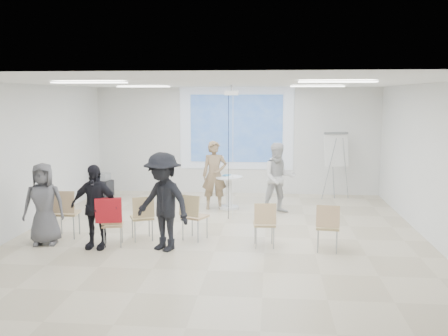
# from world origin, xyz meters

# --- Properties ---
(floor) EXTENTS (8.00, 9.00, 0.10)m
(floor) POSITION_xyz_m (0.00, 0.00, -0.05)
(floor) COLOR beige
(floor) RESTS_ON ground
(ceiling) EXTENTS (8.00, 9.00, 0.10)m
(ceiling) POSITION_xyz_m (0.00, 0.00, 3.05)
(ceiling) COLOR white
(ceiling) RESTS_ON wall_back
(wall_back) EXTENTS (8.00, 0.10, 3.00)m
(wall_back) POSITION_xyz_m (0.00, 4.55, 1.50)
(wall_back) COLOR silver
(wall_back) RESTS_ON floor
(wall_left) EXTENTS (0.10, 9.00, 3.00)m
(wall_left) POSITION_xyz_m (-4.05, 0.00, 1.50)
(wall_left) COLOR silver
(wall_left) RESTS_ON floor
(wall_right) EXTENTS (0.10, 9.00, 3.00)m
(wall_right) POSITION_xyz_m (4.05, 0.00, 1.50)
(wall_right) COLOR silver
(wall_right) RESTS_ON floor
(projection_halo) EXTENTS (3.20, 0.01, 2.30)m
(projection_halo) POSITION_xyz_m (0.00, 4.49, 1.85)
(projection_halo) COLOR silver
(projection_halo) RESTS_ON wall_back
(projection_image) EXTENTS (2.60, 0.01, 1.90)m
(projection_image) POSITION_xyz_m (0.00, 4.47, 1.85)
(projection_image) COLOR #2F5A9F
(projection_image) RESTS_ON wall_back
(pedestal_table) EXTENTS (0.81, 0.81, 0.83)m
(pedestal_table) POSITION_xyz_m (-0.04, 2.46, 0.46)
(pedestal_table) COLOR silver
(pedestal_table) RESTS_ON floor
(player_left) EXTENTS (0.77, 0.59, 1.90)m
(player_left) POSITION_xyz_m (-0.39, 2.43, 0.95)
(player_left) COLOR #907658
(player_left) RESTS_ON floor
(player_right) EXTENTS (1.02, 0.88, 1.85)m
(player_right) POSITION_xyz_m (1.17, 2.15, 0.92)
(player_right) COLOR silver
(player_right) RESTS_ON floor
(controller_left) EXTENTS (0.06, 0.13, 0.04)m
(controller_left) POSITION_xyz_m (-0.21, 2.68, 1.25)
(controller_left) COLOR silver
(controller_left) RESTS_ON player_left
(controller_right) EXTENTS (0.07, 0.13, 0.04)m
(controller_right) POSITION_xyz_m (0.99, 2.40, 1.25)
(controller_right) COLOR white
(controller_right) RESTS_ON player_right
(chair_far_left) EXTENTS (0.48, 0.52, 0.95)m
(chair_far_left) POSITION_xyz_m (-2.98, -0.42, 0.56)
(chair_far_left) COLOR tan
(chair_far_left) RESTS_ON floor
(chair_left_mid) EXTENTS (0.45, 0.47, 0.79)m
(chair_left_mid) POSITION_xyz_m (-1.90, -0.89, 0.47)
(chair_left_mid) COLOR tan
(chair_left_mid) RESTS_ON floor
(chair_left_inner) EXTENTS (0.55, 0.57, 0.87)m
(chair_left_inner) POSITION_xyz_m (-1.44, -0.45, 0.52)
(chair_left_inner) COLOR tan
(chair_left_inner) RESTS_ON floor
(chair_center) EXTENTS (0.56, 0.58, 0.90)m
(chair_center) POSITION_xyz_m (-0.49, -0.34, 0.53)
(chair_center) COLOR tan
(chair_center) RESTS_ON floor
(chair_right_inner) EXTENTS (0.43, 0.46, 0.85)m
(chair_right_inner) POSITION_xyz_m (0.88, -0.68, 0.50)
(chair_right_inner) COLOR tan
(chair_right_inner) RESTS_ON floor
(chair_right_far) EXTENTS (0.45, 0.48, 0.87)m
(chair_right_far) POSITION_xyz_m (2.00, -0.83, 0.51)
(chair_right_far) COLOR tan
(chair_right_far) RESTS_ON floor
(red_jacket) EXTENTS (0.48, 0.20, 0.44)m
(red_jacket) POSITION_xyz_m (-1.91, -1.04, 0.72)
(red_jacket) COLOR #AA151C
(red_jacket) RESTS_ON chair_left_mid
(laptop) EXTENTS (0.39, 0.34, 0.03)m
(laptop) POSITION_xyz_m (-1.47, -0.37, 0.47)
(laptop) COLOR black
(laptop) RESTS_ON chair_left_inner
(audience_left) EXTENTS (1.07, 0.69, 1.77)m
(audience_left) POSITION_xyz_m (-2.18, -0.99, 0.88)
(audience_left) COLOR black
(audience_left) RESTS_ON floor
(audience_mid) EXTENTS (1.48, 1.26, 2.01)m
(audience_mid) POSITION_xyz_m (-0.92, -0.99, 1.00)
(audience_mid) COLOR black
(audience_mid) RESTS_ON floor
(audience_outer) EXTENTS (0.93, 0.71, 1.72)m
(audience_outer) POSITION_xyz_m (-3.21, -0.84, 0.86)
(audience_outer) COLOR #59585D
(audience_outer) RESTS_ON floor
(flipchart_easel) EXTENTS (0.76, 0.59, 1.80)m
(flipchart_easel) POSITION_xyz_m (2.71, 3.88, 1.33)
(flipchart_easel) COLOR #95989D
(flipchart_easel) RESTS_ON floor
(av_cart) EXTENTS (0.52, 0.47, 0.66)m
(av_cart) POSITION_xyz_m (-3.59, 3.57, 0.30)
(av_cart) COLOR black
(av_cart) RESTS_ON floor
(ceiling_projector) EXTENTS (0.30, 0.25, 3.00)m
(ceiling_projector) POSITION_xyz_m (0.10, 1.49, 2.69)
(ceiling_projector) COLOR white
(ceiling_projector) RESTS_ON ceiling
(fluor_panel_nw) EXTENTS (1.20, 0.30, 0.02)m
(fluor_panel_nw) POSITION_xyz_m (-2.00, 2.00, 2.97)
(fluor_panel_nw) COLOR white
(fluor_panel_nw) RESTS_ON ceiling
(fluor_panel_ne) EXTENTS (1.20, 0.30, 0.02)m
(fluor_panel_ne) POSITION_xyz_m (2.00, 2.00, 2.97)
(fluor_panel_ne) COLOR white
(fluor_panel_ne) RESTS_ON ceiling
(fluor_panel_sw) EXTENTS (1.20, 0.30, 0.02)m
(fluor_panel_sw) POSITION_xyz_m (-2.00, -1.50, 2.97)
(fluor_panel_sw) COLOR white
(fluor_panel_sw) RESTS_ON ceiling
(fluor_panel_se) EXTENTS (1.20, 0.30, 0.02)m
(fluor_panel_se) POSITION_xyz_m (2.00, -1.50, 2.97)
(fluor_panel_se) COLOR white
(fluor_panel_se) RESTS_ON ceiling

